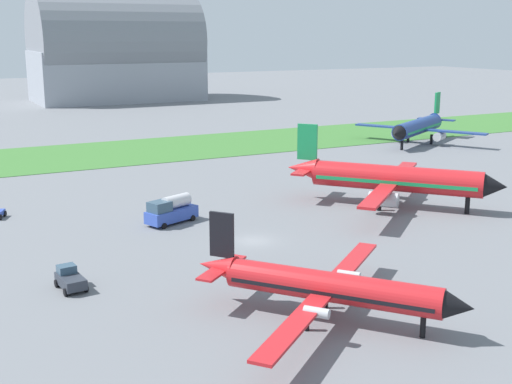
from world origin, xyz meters
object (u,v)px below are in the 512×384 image
(airplane_parked_jet_far, at_px, (419,127))
(fuel_truck_midfield, at_px, (171,210))
(airplane_midfield_jet, at_px, (392,179))
(pushback_tug_near_gate, at_px, (70,279))
(airplane_foreground_turboprop, at_px, (326,286))

(airplane_parked_jet_far, distance_m, fuel_truck_midfield, 73.30)
(airplane_midfield_jet, height_order, pushback_tug_near_gate, airplane_midfield_jet)
(fuel_truck_midfield, bearing_deg, pushback_tug_near_gate, 24.78)
(airplane_foreground_turboprop, xyz_separation_m, pushback_tug_near_gate, (-16.25, 15.93, -1.93))
(airplane_foreground_turboprop, xyz_separation_m, airplane_midfield_jet, (27.16, 26.24, 0.83))
(airplane_foreground_turboprop, relative_size, fuel_truck_midfield, 3.06)
(airplane_parked_jet_far, height_order, airplane_midfield_jet, airplane_midfield_jet)
(airplane_midfield_jet, bearing_deg, airplane_parked_jet_far, 94.94)
(airplane_parked_jet_far, relative_size, fuel_truck_midfield, 3.57)
(airplane_midfield_jet, height_order, fuel_truck_midfield, airplane_midfield_jet)
(airplane_parked_jet_far, xyz_separation_m, pushback_tug_near_gate, (-80.84, -48.64, -2.57))
(fuel_truck_midfield, bearing_deg, airplane_midfield_jet, 147.45)
(airplane_foreground_turboprop, distance_m, fuel_truck_midfield, 31.86)
(airplane_parked_jet_far, bearing_deg, pushback_tug_near_gate, 1.33)
(airplane_parked_jet_far, relative_size, pushback_tug_near_gate, 6.56)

